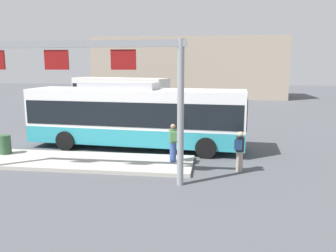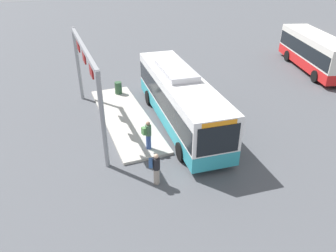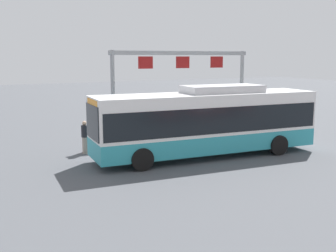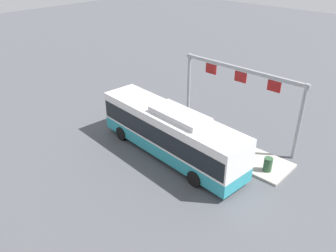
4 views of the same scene
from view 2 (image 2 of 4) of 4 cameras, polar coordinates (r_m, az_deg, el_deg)
ground_plane at (r=20.62m, az=2.05°, el=0.48°), size 120.00×120.00×0.00m
platform_curb at (r=21.29m, az=-7.52°, el=1.45°), size 10.00×2.80×0.16m
bus_main at (r=19.82m, az=2.13°, el=5.09°), size 11.38×3.38×3.46m
bus_background_left at (r=32.30m, az=24.61°, el=12.06°), size 10.04×5.19×3.10m
person_boarding at (r=15.11m, az=-2.18°, el=-7.46°), size 0.47×0.59×1.67m
person_waiting_near at (r=17.37m, az=-3.60°, el=-1.51°), size 0.40×0.57×1.67m
platform_sign_gantry at (r=19.36m, az=-14.38°, el=9.78°), size 9.41×0.24×5.20m
trash_bin at (r=24.63m, az=-8.79°, el=6.69°), size 0.52×0.52×0.90m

